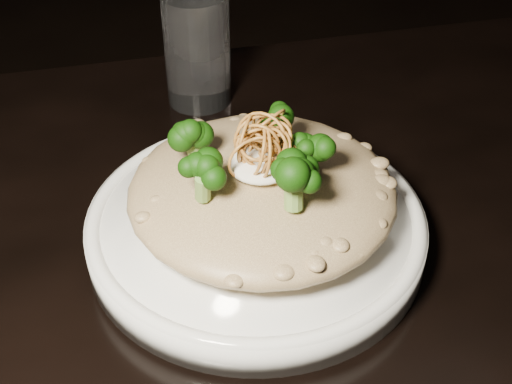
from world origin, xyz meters
TOP-DOWN VIEW (x-y plane):
  - table at (0.00, 0.00)m, footprint 1.10×0.80m
  - plate at (-0.01, 0.05)m, footprint 0.28×0.28m
  - risotto at (-0.01, 0.05)m, footprint 0.22×0.22m
  - broccoli at (-0.02, 0.04)m, footprint 0.13×0.13m
  - cheese at (-0.01, 0.05)m, footprint 0.05×0.05m
  - shallots at (-0.01, 0.05)m, footprint 0.05×0.05m
  - drinking_glass at (-0.02, 0.29)m, footprint 0.08×0.08m

SIDE VIEW (x-z plane):
  - table at x=0.00m, z-range 0.29..1.04m
  - plate at x=-0.01m, z-range 0.75..0.78m
  - risotto at x=-0.01m, z-range 0.78..0.83m
  - drinking_glass at x=-0.02m, z-range 0.75..0.87m
  - cheese at x=-0.01m, z-range 0.83..0.84m
  - broccoli at x=-0.02m, z-range 0.83..0.87m
  - shallots at x=-0.01m, z-range 0.84..0.88m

